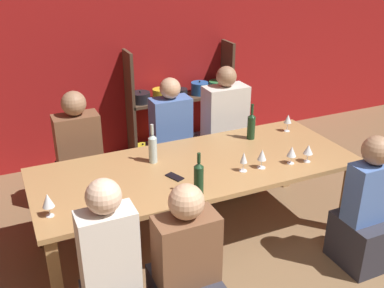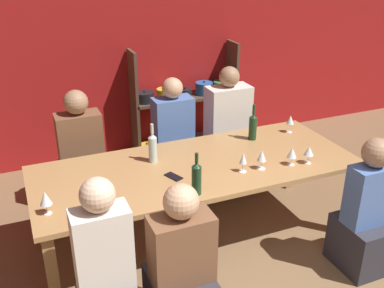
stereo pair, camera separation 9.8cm
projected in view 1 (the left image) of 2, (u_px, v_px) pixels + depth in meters
wall_back_red at (113, 45)px, 5.10m from camera, size 8.80×0.06×2.70m
shelf_unit at (181, 112)px, 5.57m from camera, size 1.32×0.30×1.31m
dining_table at (197, 172)px, 3.77m from camera, size 2.70×1.07×0.73m
wine_bottle_green at (199, 178)px, 3.26m from camera, size 0.07×0.07×0.33m
wine_bottle_dark at (251, 125)px, 4.18m from camera, size 0.07×0.07×0.34m
wine_bottle_amber at (153, 148)px, 3.74m from camera, size 0.07×0.07×0.34m
wine_glass_red_a at (308, 150)px, 3.75m from camera, size 0.08×0.08×0.15m
wine_glass_white_a at (288, 119)px, 4.35m from camera, size 0.07×0.07×0.17m
wine_glass_empty_a at (262, 155)px, 3.65m from camera, size 0.07×0.07×0.16m
wine_glass_white_b at (244, 158)px, 3.60m from camera, size 0.07×0.07×0.17m
wine_glass_empty_b at (292, 152)px, 3.72m from camera, size 0.08×0.08×0.15m
wine_glass_red_b at (48, 201)px, 3.00m from camera, size 0.08×0.08×0.17m
cell_phone at (175, 177)px, 3.54m from camera, size 0.12×0.17×0.01m
person_near_a at (187, 279)px, 2.95m from camera, size 0.41×0.51×1.11m
person_far_a at (171, 151)px, 4.63m from camera, size 0.40×0.49×1.23m
person_near_b at (364, 217)px, 3.55m from camera, size 0.34×0.43×1.14m
person_far_b at (81, 168)px, 4.31m from camera, size 0.41×0.52×1.21m
person_far_c at (224, 139)px, 4.89m from camera, size 0.46×0.57×1.27m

